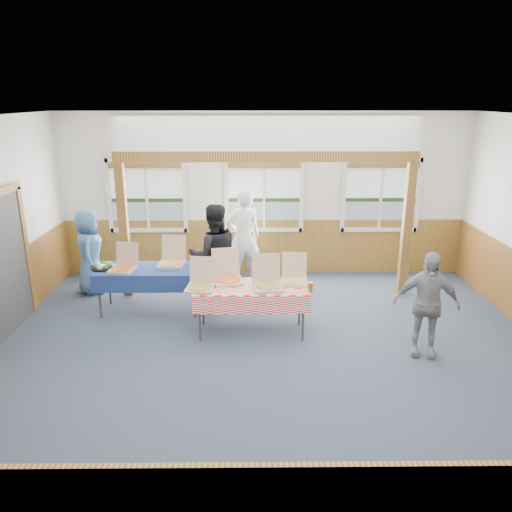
{
  "coord_description": "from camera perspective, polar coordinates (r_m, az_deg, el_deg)",
  "views": [
    {
      "loc": [
        -0.25,
        -6.23,
        3.45
      ],
      "look_at": [
        -0.18,
        1.0,
        1.14
      ],
      "focal_mm": 35.0,
      "sensor_mm": 36.0,
      "label": 1
    }
  ],
  "objects": [
    {
      "name": "wall_back",
      "position": [
        9.9,
        0.93,
        6.97
      ],
      "size": [
        8.0,
        0.0,
        8.0
      ],
      "primitive_type": "plane",
      "rotation": [
        1.57,
        0.0,
        0.0
      ],
      "color": "silver",
      "rests_on": "floor"
    },
    {
      "name": "man_blue",
      "position": [
        9.52,
        -18.5,
        0.48
      ],
      "size": [
        0.62,
        0.83,
        1.55
      ],
      "primitive_type": "imported",
      "rotation": [
        0.0,
        0.0,
        1.75
      ],
      "color": "#3B6695",
      "rests_on": "floor"
    },
    {
      "name": "table_left",
      "position": [
        8.42,
        -12.1,
        -1.74
      ],
      "size": [
        1.87,
        1.34,
        0.76
      ],
      "rotation": [
        0.0,
        0.0,
        -0.34
      ],
      "color": "#353535",
      "rests_on": "floor"
    },
    {
      "name": "pizza_box_d",
      "position": [
        7.61,
        -3.25,
        -2.46
      ],
      "size": [
        0.52,
        0.59,
        0.47
      ],
      "rotation": [
        0.0,
        0.0,
        0.19
      ],
      "color": "tan",
      "rests_on": "table_right"
    },
    {
      "name": "woman_black",
      "position": [
        8.47,
        -4.83,
        0.06
      ],
      "size": [
        0.98,
        0.83,
        1.77
      ],
      "primitive_type": "imported",
      "rotation": [
        0.0,
        0.0,
        3.34
      ],
      "color": "black",
      "rests_on": "floor"
    },
    {
      "name": "pizza_box_b",
      "position": [
        8.47,
        -9.61,
        -0.56
      ],
      "size": [
        0.45,
        0.53,
        0.45
      ],
      "rotation": [
        0.0,
        0.0,
        -0.07
      ],
      "color": "tan",
      "rests_on": "table_left"
    },
    {
      "name": "wall_front",
      "position": [
        3.3,
        4.11,
        -16.33
      ],
      "size": [
        8.0,
        0.0,
        8.0
      ],
      "primitive_type": "plane",
      "rotation": [
        -1.57,
        0.0,
        0.0
      ],
      "color": "silver",
      "rests_on": "floor"
    },
    {
      "name": "ceiling",
      "position": [
        6.24,
        1.84,
        15.45
      ],
      "size": [
        8.0,
        8.0,
        0.0
      ],
      "primitive_type": "plane",
      "rotation": [
        3.14,
        0.0,
        0.0
      ],
      "color": "white",
      "rests_on": "wall_back"
    },
    {
      "name": "veggie_tray",
      "position": [
        8.58,
        -17.06,
        -1.14
      ],
      "size": [
        0.4,
        0.4,
        0.09
      ],
      "color": "black",
      "rests_on": "table_left"
    },
    {
      "name": "cased_opening",
      "position": [
        8.38,
        -26.77,
        -0.85
      ],
      "size": [
        0.06,
        1.3,
        2.1
      ],
      "primitive_type": "cube",
      "color": "#353535",
      "rests_on": "wall_left"
    },
    {
      "name": "person_grey",
      "position": [
        7.22,
        18.89,
        -5.23
      ],
      "size": [
        0.94,
        0.55,
        1.5
      ],
      "primitive_type": "imported",
      "rotation": [
        0.0,
        0.0,
        -0.22
      ],
      "color": "gray",
      "rests_on": "floor"
    },
    {
      "name": "post_right",
      "position": [
        9.24,
        16.83,
        2.87
      ],
      "size": [
        0.15,
        0.15,
        2.4
      ],
      "primitive_type": "cube",
      "color": "#533312",
      "rests_on": "floor"
    },
    {
      "name": "window_right",
      "position": [
        10.17,
        14.11,
        7.18
      ],
      "size": [
        1.56,
        0.1,
        1.46
      ],
      "color": "silver",
      "rests_on": "wall_back"
    },
    {
      "name": "window_mid",
      "position": [
        9.85,
        0.94,
        7.37
      ],
      "size": [
        1.56,
        0.1,
        1.46
      ],
      "color": "silver",
      "rests_on": "wall_back"
    },
    {
      "name": "drink_glass",
      "position": [
        7.23,
        6.22,
        -3.58
      ],
      "size": [
        0.07,
        0.07,
        0.15
      ],
      "primitive_type": "cylinder",
      "color": "brown",
      "rests_on": "table_right"
    },
    {
      "name": "pizza_box_f",
      "position": [
        7.58,
        4.4,
        -2.6
      ],
      "size": [
        0.41,
        0.49,
        0.42
      ],
      "rotation": [
        0.0,
        0.0,
        -0.07
      ],
      "color": "tan",
      "rests_on": "table_right"
    },
    {
      "name": "post_left",
      "position": [
        9.1,
        -14.85,
        2.82
      ],
      "size": [
        0.15,
        0.15,
        2.4
      ],
      "primitive_type": "cube",
      "color": "#533312",
      "rests_on": "floor"
    },
    {
      "name": "woman_white",
      "position": [
        9.41,
        -1.48,
        2.16
      ],
      "size": [
        0.77,
        0.62,
        1.85
      ],
      "primitive_type": "imported",
      "rotation": [
        0.0,
        0.0,
        3.45
      ],
      "color": "white",
      "rests_on": "floor"
    },
    {
      "name": "pizza_box_c",
      "position": [
        7.36,
        -6.36,
        -3.27
      ],
      "size": [
        0.44,
        0.52,
        0.43
      ],
      "rotation": [
        0.0,
        0.0,
        -0.11
      ],
      "color": "tan",
      "rests_on": "table_right"
    },
    {
      "name": "pizza_box_a",
      "position": [
        8.37,
        -14.94,
        -1.17
      ],
      "size": [
        0.45,
        0.52,
        0.41
      ],
      "rotation": [
        0.0,
        0.0,
        -0.17
      ],
      "color": "tan",
      "rests_on": "table_left"
    },
    {
      "name": "pizza_box_e",
      "position": [
        7.35,
        1.37,
        -3.18
      ],
      "size": [
        0.47,
        0.55,
        0.46
      ],
      "rotation": [
        0.0,
        0.0,
        0.1
      ],
      "color": "tan",
      "rests_on": "table_right"
    },
    {
      "name": "table_right",
      "position": [
        7.46,
        -0.54,
        -3.91
      ],
      "size": [
        1.84,
        1.26,
        0.76
      ],
      "rotation": [
        0.0,
        0.0,
        -0.31
      ],
      "color": "#353535",
      "rests_on": "floor"
    },
    {
      "name": "cross_beam",
      "position": [
        8.58,
        1.17,
        11.32
      ],
      "size": [
        5.15,
        0.18,
        0.18
      ],
      "primitive_type": "cube",
      "color": "#533312",
      "rests_on": "post_left"
    },
    {
      "name": "wainscot_back",
      "position": [
        10.13,
        0.91,
        1.1
      ],
      "size": [
        7.98,
        0.05,
        1.1
      ],
      "primitive_type": "cube",
      "color": "brown",
      "rests_on": "floor"
    },
    {
      "name": "window_left",
      "position": [
        10.05,
        -12.39,
        7.18
      ],
      "size": [
        1.56,
        0.1,
        1.46
      ],
      "color": "silver",
      "rests_on": "wall_back"
    },
    {
      "name": "floor",
      "position": [
        7.12,
        1.59,
        -11.24
      ],
      "size": [
        8.0,
        8.0,
        0.0
      ],
      "primitive_type": "plane",
      "color": "#26303E",
      "rests_on": "ground"
    }
  ]
}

